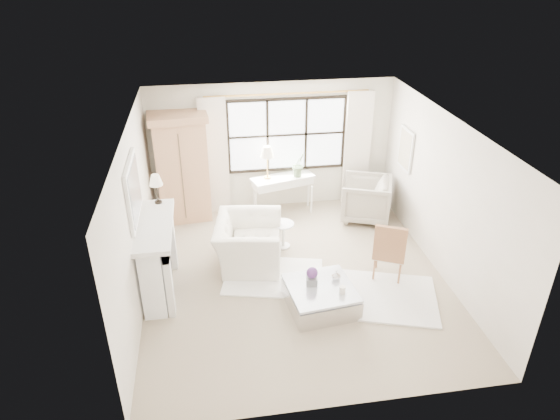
# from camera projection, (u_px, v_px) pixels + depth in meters

# --- Properties ---
(floor) EXTENTS (5.50, 5.50, 0.00)m
(floor) POSITION_uv_depth(u_px,v_px,m) (295.00, 277.00, 8.57)
(floor) COLOR tan
(floor) RESTS_ON ground
(ceiling) EXTENTS (5.50, 5.50, 0.00)m
(ceiling) POSITION_uv_depth(u_px,v_px,m) (298.00, 127.00, 7.30)
(ceiling) COLOR white
(ceiling) RESTS_ON ground
(wall_back) EXTENTS (5.00, 0.00, 5.00)m
(wall_back) POSITION_uv_depth(u_px,v_px,m) (272.00, 147.00, 10.33)
(wall_back) COLOR silver
(wall_back) RESTS_ON ground
(wall_front) EXTENTS (5.00, 0.00, 5.00)m
(wall_front) POSITION_uv_depth(u_px,v_px,m) (342.00, 322.00, 5.54)
(wall_front) COLOR silver
(wall_front) RESTS_ON ground
(wall_left) EXTENTS (0.00, 5.50, 5.50)m
(wall_left) POSITION_uv_depth(u_px,v_px,m) (135.00, 220.00, 7.60)
(wall_left) COLOR silver
(wall_left) RESTS_ON ground
(wall_right) EXTENTS (0.00, 5.50, 5.50)m
(wall_right) POSITION_uv_depth(u_px,v_px,m) (444.00, 197.00, 8.28)
(wall_right) COLOR beige
(wall_right) RESTS_ON ground
(window_pane) EXTENTS (2.40, 0.02, 1.50)m
(window_pane) POSITION_uv_depth(u_px,v_px,m) (287.00, 135.00, 10.24)
(window_pane) COLOR white
(window_pane) RESTS_ON wall_back
(window_frame) EXTENTS (2.50, 0.04, 1.50)m
(window_frame) POSITION_uv_depth(u_px,v_px,m) (287.00, 135.00, 10.23)
(window_frame) COLOR black
(window_frame) RESTS_ON wall_back
(curtain_rod) EXTENTS (3.30, 0.04, 0.04)m
(curtain_rod) POSITION_uv_depth(u_px,v_px,m) (288.00, 94.00, 9.78)
(curtain_rod) COLOR #B7863F
(curtain_rod) RESTS_ON wall_back
(curtain_left) EXTENTS (0.55, 0.10, 2.47)m
(curtain_left) POSITION_uv_depth(u_px,v_px,m) (215.00, 157.00, 10.14)
(curtain_left) COLOR silver
(curtain_left) RESTS_ON ground
(curtain_right) EXTENTS (0.55, 0.10, 2.47)m
(curtain_right) POSITION_uv_depth(u_px,v_px,m) (357.00, 149.00, 10.55)
(curtain_right) COLOR white
(curtain_right) RESTS_ON ground
(fireplace) EXTENTS (0.58, 1.66, 1.26)m
(fireplace) POSITION_uv_depth(u_px,v_px,m) (156.00, 257.00, 7.96)
(fireplace) COLOR silver
(fireplace) RESTS_ON ground
(mirror_frame) EXTENTS (0.05, 1.15, 0.95)m
(mirror_frame) POSITION_uv_depth(u_px,v_px,m) (133.00, 191.00, 7.37)
(mirror_frame) COLOR white
(mirror_frame) RESTS_ON wall_left
(mirror_glass) EXTENTS (0.02, 1.00, 0.80)m
(mirror_glass) POSITION_uv_depth(u_px,v_px,m) (135.00, 191.00, 7.37)
(mirror_glass) COLOR silver
(mirror_glass) RESTS_ON wall_left
(art_frame) EXTENTS (0.04, 0.62, 0.82)m
(art_frame) POSITION_uv_depth(u_px,v_px,m) (406.00, 149.00, 9.66)
(art_frame) COLOR silver
(art_frame) RESTS_ON wall_right
(art_canvas) EXTENTS (0.01, 0.52, 0.72)m
(art_canvas) POSITION_uv_depth(u_px,v_px,m) (405.00, 149.00, 9.66)
(art_canvas) COLOR #BDB092
(art_canvas) RESTS_ON wall_right
(mantel_lamp) EXTENTS (0.22, 0.22, 0.51)m
(mantel_lamp) POSITION_uv_depth(u_px,v_px,m) (156.00, 181.00, 8.11)
(mantel_lamp) COLOR black
(mantel_lamp) RESTS_ON fireplace
(armoire) EXTENTS (1.18, 0.80, 2.24)m
(armoire) POSITION_uv_depth(u_px,v_px,m) (182.00, 167.00, 9.92)
(armoire) COLOR tan
(armoire) RESTS_ON floor
(console_table) EXTENTS (1.37, 0.77, 0.80)m
(console_table) POSITION_uv_depth(u_px,v_px,m) (283.00, 194.00, 10.52)
(console_table) COLOR white
(console_table) RESTS_ON floor
(console_lamp) EXTENTS (0.28, 0.28, 0.69)m
(console_lamp) POSITION_uv_depth(u_px,v_px,m) (267.00, 153.00, 10.02)
(console_lamp) COLOR #BE9242
(console_lamp) RESTS_ON console_table
(orchid_plant) EXTENTS (0.37, 0.36, 0.52)m
(orchid_plant) POSITION_uv_depth(u_px,v_px,m) (299.00, 164.00, 10.25)
(orchid_plant) COLOR #5E7951
(orchid_plant) RESTS_ON console_table
(side_table) EXTENTS (0.40, 0.40, 0.51)m
(side_table) POSITION_uv_depth(u_px,v_px,m) (283.00, 231.00, 9.29)
(side_table) COLOR white
(side_table) RESTS_ON floor
(rug_left) EXTENTS (1.88, 1.52, 0.03)m
(rug_left) POSITION_uv_depth(u_px,v_px,m) (274.00, 277.00, 8.57)
(rug_left) COLOR white
(rug_left) RESTS_ON floor
(rug_right) EXTENTS (2.07, 1.78, 0.03)m
(rug_right) POSITION_uv_depth(u_px,v_px,m) (381.00, 296.00, 8.08)
(rug_right) COLOR white
(rug_right) RESTS_ON floor
(club_armchair) EXTENTS (1.33, 1.46, 0.84)m
(club_armchair) POSITION_uv_depth(u_px,v_px,m) (248.00, 243.00, 8.78)
(club_armchair) COLOR white
(club_armchair) RESTS_ON floor
(wingback_chair) EXTENTS (1.24, 1.22, 0.88)m
(wingback_chair) POSITION_uv_depth(u_px,v_px,m) (366.00, 199.00, 10.23)
(wingback_chair) COLOR #A59C8B
(wingback_chair) RESTS_ON floor
(french_chair) EXTENTS (0.64, 0.65, 1.08)m
(french_chair) POSITION_uv_depth(u_px,v_px,m) (388.00, 262.00, 8.44)
(french_chair) COLOR #AB7147
(french_chair) RESTS_ON floor
(coffee_table) EXTENTS (1.11, 1.11, 0.38)m
(coffee_table) POSITION_uv_depth(u_px,v_px,m) (320.00, 297.00, 7.80)
(coffee_table) COLOR silver
(coffee_table) RESTS_ON floor
(planter_box) EXTENTS (0.19, 0.19, 0.13)m
(planter_box) POSITION_uv_depth(u_px,v_px,m) (312.00, 281.00, 7.74)
(planter_box) COLOR slate
(planter_box) RESTS_ON coffee_table
(planter_flowers) EXTENTS (0.18, 0.18, 0.18)m
(planter_flowers) POSITION_uv_depth(u_px,v_px,m) (312.00, 273.00, 7.67)
(planter_flowers) COLOR #532968
(planter_flowers) RESTS_ON planter_box
(pillar_candle) EXTENTS (0.10, 0.10, 0.12)m
(pillar_candle) POSITION_uv_depth(u_px,v_px,m) (342.00, 290.00, 7.54)
(pillar_candle) COLOR #EEE4CF
(pillar_candle) RESTS_ON coffee_table
(coffee_vase) EXTENTS (0.19, 0.19, 0.16)m
(coffee_vase) POSITION_uv_depth(u_px,v_px,m) (336.00, 275.00, 7.84)
(coffee_vase) COLOR silver
(coffee_vase) RESTS_ON coffee_table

